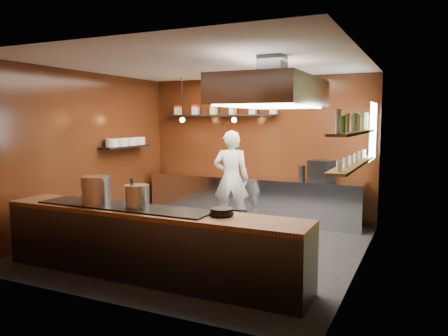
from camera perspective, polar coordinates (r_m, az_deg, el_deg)
The scene contains 26 objects.
floor at distance 7.45m, azimuth -2.61°, elevation -10.11°, with size 5.00×5.00×0.00m, color black.
back_wall at distance 9.45m, azimuth 4.40°, elevation 2.64°, with size 5.00×5.00×0.00m, color #3D1A0B.
left_wall at distance 8.61m, azimuth -17.57°, elevation 2.00°, with size 5.00×5.00×0.00m, color #3D1A0B.
right_wall at distance 6.40m, azimuth 17.56°, elevation 0.60°, with size 5.00×5.00×0.00m, color #4D4E2C.
ceiling at distance 7.20m, azimuth -2.73°, elevation 13.46°, with size 5.00×5.00×0.00m, color silver.
window_pane at distance 8.07m, azimuth 18.89°, elevation 4.53°, with size 1.00×1.00×0.00m, color white.
prep_counter at distance 9.27m, azimuth 3.63°, elevation -3.97°, with size 4.60×0.65×0.90m, color silver.
pass_counter at distance 6.00m, azimuth -9.87°, elevation -9.63°, with size 4.40×0.72×0.94m.
tin_shelf at distance 9.65m, azimuth -0.90°, elevation 6.89°, with size 2.60×0.26×0.04m, color black.
plate_shelf at distance 9.27m, azimuth -12.67°, elevation 2.74°, with size 0.30×1.40×0.04m, color black.
bottle_shelf_upper at distance 6.70m, azimuth 16.65°, elevation 4.47°, with size 0.26×2.80×0.04m, color brown.
bottle_shelf_lower at distance 6.73m, azimuth 16.53°, elevation 0.46°, with size 0.26×2.80×0.04m, color brown.
extractor_hood at distance 6.27m, azimuth 6.27°, elevation 9.94°, with size 1.20×2.00×0.72m.
pendant_left at distance 9.31m, azimuth -5.48°, elevation 6.59°, with size 0.10×0.10×0.95m.
pendant_right at distance 8.76m, azimuth 1.35°, elevation 6.63°, with size 0.10×0.10×0.95m.
storage_tins at distance 9.59m, azimuth -0.09°, elevation 7.68°, with size 2.43×0.13×0.22m.
plate_stacks at distance 9.27m, azimuth -12.68°, elevation 3.36°, with size 0.26×1.16×0.16m.
bottles at distance 6.69m, azimuth 16.69°, elevation 5.67°, with size 0.06×2.66×0.24m.
wine_glasses at distance 6.72m, azimuth 16.55°, elevation 1.19°, with size 0.07×2.37×0.13m.
stockpot_large at distance 6.29m, azimuth -16.37°, elevation -2.82°, with size 0.40×0.40×0.39m, color silver.
stockpot_small at distance 5.93m, azimuth -11.31°, elevation -3.64°, with size 0.33×0.33×0.31m, color silver.
utensil_crock at distance 5.97m, azimuth -11.93°, elevation -4.27°, with size 0.13×0.13×0.17m, color silver.
frying_pan at distance 5.43m, azimuth -0.27°, elevation -5.68°, with size 0.47×0.30×0.08m.
butter_jar at distance 5.38m, azimuth -0.27°, elevation -5.94°, with size 0.10×0.10×0.09m, color gold.
espresso_machine at distance 8.78m, azimuth 12.62°, elevation -0.35°, with size 0.42×0.40×0.42m, color black.
chef at distance 8.57m, azimuth 0.95°, elevation -1.42°, with size 0.69×0.45×1.90m, color white.
Camera 1 is at (3.32, -6.32, 2.11)m, focal length 35.00 mm.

